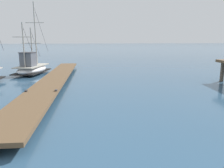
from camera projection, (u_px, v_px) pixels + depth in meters
name	position (u px, v px, depth m)	size (l,w,h in m)	color
floating_dock	(54.00, 79.00, 16.24)	(3.51, 21.20, 0.53)	brown
fishing_boat_1	(32.00, 68.00, 21.08)	(3.15, 6.77, 6.80)	silver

